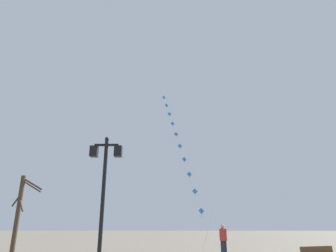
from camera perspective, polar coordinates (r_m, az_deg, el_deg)
The scene contains 5 objects.
ground_plane at distance 21.91m, azimuth 0.73°, elevation -22.96°, with size 160.00×160.00×0.00m, color #756B5B.
twin_lantern_lamp_post at distance 11.13m, azimuth -12.18°, elevation -9.51°, with size 1.18×0.28×4.83m.
kite_train at distance 24.33m, azimuth 2.40°, elevation -4.14°, with size 3.36×11.13×14.76m.
kite_flyer at distance 17.02m, azimuth 10.63°, elevation -20.87°, with size 0.34×0.63×1.71m.
bare_tree at distance 16.79m, azimuth -26.94°, elevation -14.93°, with size 1.81×2.05×4.06m.
Camera 1 is at (-0.08, -1.84, 1.66)m, focal length 31.57 mm.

